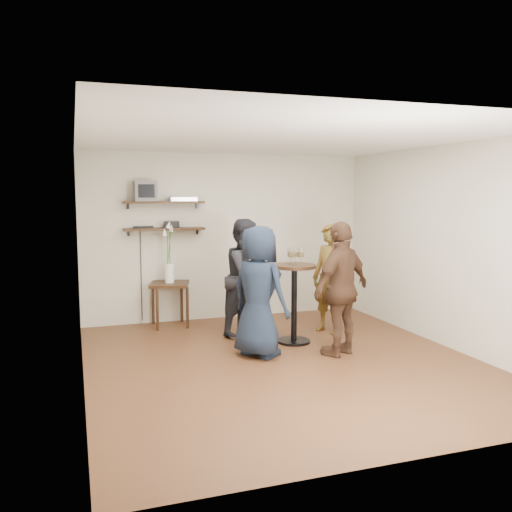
{
  "coord_description": "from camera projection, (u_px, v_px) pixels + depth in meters",
  "views": [
    {
      "loc": [
        -2.29,
        -5.76,
        1.98
      ],
      "look_at": [
        -0.21,
        0.4,
        1.23
      ],
      "focal_mm": 38.0,
      "sensor_mm": 36.0,
      "label": 1
    }
  ],
  "objects": [
    {
      "name": "shelf_upper",
      "position": [
        164.0,
        202.0,
        8.08
      ],
      "size": [
        1.2,
        0.25,
        0.04
      ],
      "primitive_type": "cube",
      "color": "black",
      "rests_on": "room"
    },
    {
      "name": "dvd_deck",
      "position": [
        183.0,
        199.0,
        8.17
      ],
      "size": [
        0.4,
        0.24,
        0.06
      ],
      "primitive_type": "cube",
      "color": "silver",
      "rests_on": "shelf_upper"
    },
    {
      "name": "vase_lilies",
      "position": [
        169.0,
        263.0,
        8.03
      ],
      "size": [
        0.19,
        0.19,
        0.93
      ],
      "rotation": [
        0.0,
        0.0,
        -0.27
      ],
      "color": "white",
      "rests_on": "side_table"
    },
    {
      "name": "side_table",
      "position": [
        170.0,
        290.0,
        8.08
      ],
      "size": [
        0.68,
        0.68,
        0.66
      ],
      "rotation": [
        0.0,
        0.0,
        -0.27
      ],
      "color": "black",
      "rests_on": "room"
    },
    {
      "name": "wine_glass_bl",
      "position": [
        290.0,
        253.0,
        7.17
      ],
      "size": [
        0.07,
        0.07,
        0.21
      ],
      "color": "silver",
      "rests_on": "drinks_table"
    },
    {
      "name": "shelf_lower",
      "position": [
        165.0,
        229.0,
        8.13
      ],
      "size": [
        1.2,
        0.25,
        0.04
      ],
      "primitive_type": "cube",
      "color": "black",
      "rests_on": "room"
    },
    {
      "name": "wine_glass_fr",
      "position": [
        301.0,
        254.0,
        7.09
      ],
      "size": [
        0.07,
        0.07,
        0.22
      ],
      "color": "silver",
      "rests_on": "drinks_table"
    },
    {
      "name": "person_dark",
      "position": [
        247.0,
        277.0,
        7.58
      ],
      "size": [
        1.01,
        0.97,
        1.63
      ],
      "primitive_type": "imported",
      "rotation": [
        0.0,
        0.0,
        0.65
      ],
      "color": "black",
      "rests_on": "room"
    },
    {
      "name": "power_strip",
      "position": [
        143.0,
        227.0,
        8.07
      ],
      "size": [
        0.3,
        0.05,
        0.03
      ],
      "primitive_type": "cube",
      "color": "black",
      "rests_on": "shelf_lower"
    },
    {
      "name": "drinks_table",
      "position": [
        294.0,
        293.0,
        7.17
      ],
      "size": [
        0.57,
        0.57,
        1.05
      ],
      "color": "black",
      "rests_on": "room"
    },
    {
      "name": "crt_monitor",
      "position": [
        145.0,
        191.0,
        7.98
      ],
      "size": [
        0.32,
        0.3,
        0.3
      ],
      "primitive_type": "cube",
      "color": "#59595B",
      "rests_on": "shelf_upper"
    },
    {
      "name": "wine_glass_br",
      "position": [
        296.0,
        253.0,
        7.12
      ],
      "size": [
        0.07,
        0.07,
        0.22
      ],
      "color": "silver",
      "rests_on": "drinks_table"
    },
    {
      "name": "radio",
      "position": [
        172.0,
        224.0,
        8.16
      ],
      "size": [
        0.22,
        0.1,
        0.1
      ],
      "primitive_type": "cube",
      "color": "black",
      "rests_on": "shelf_lower"
    },
    {
      "name": "person_plaid",
      "position": [
        330.0,
        279.0,
        7.69
      ],
      "size": [
        0.58,
        0.67,
        1.55
      ],
      "primitive_type": "imported",
      "rotation": [
        0.0,
        0.0,
        -1.11
      ],
      "color": "#A22912",
      "rests_on": "room"
    },
    {
      "name": "person_brown",
      "position": [
        342.0,
        289.0,
        6.61
      ],
      "size": [
        1.04,
        0.79,
        1.65
      ],
      "primitive_type": "imported",
      "rotation": [
        0.0,
        0.0,
        3.6
      ],
      "color": "#472D1E",
      "rests_on": "room"
    },
    {
      "name": "room",
      "position": [
        285.0,
        253.0,
        6.23
      ],
      "size": [
        4.58,
        5.08,
        2.68
      ],
      "color": "#4B2B18",
      "rests_on": "ground"
    },
    {
      "name": "wine_glass_fl",
      "position": [
        292.0,
        254.0,
        7.06
      ],
      "size": [
        0.07,
        0.07,
        0.21
      ],
      "color": "silver",
      "rests_on": "drinks_table"
    },
    {
      "name": "person_navy",
      "position": [
        259.0,
        291.0,
        6.56
      ],
      "size": [
        0.85,
        0.93,
        1.6
      ],
      "primitive_type": "imported",
      "rotation": [
        0.0,
        0.0,
        2.15
      ],
      "color": "#161F32",
      "rests_on": "room"
    }
  ]
}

